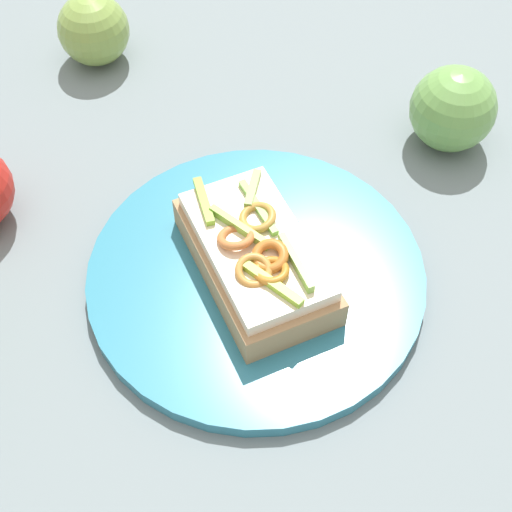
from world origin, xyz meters
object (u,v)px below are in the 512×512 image
object	(u,v)px
plate	(256,276)
sandwich	(256,256)
apple_1	(453,109)
apple_0	(93,30)

from	to	relation	value
plate	sandwich	world-z (taller)	sandwich
sandwich	apple_1	size ratio (longest dim) A/B	2.18
plate	sandwich	size ratio (longest dim) A/B	1.60
sandwich	apple_0	size ratio (longest dim) A/B	2.37
apple_1	apple_0	bearing A→B (deg)	73.81
apple_0	apple_1	xyz separation A→B (m)	(-0.10, -0.35, 0.00)
apple_0	plate	bearing A→B (deg)	-146.72
sandwich	apple_1	xyz separation A→B (m)	(0.17, -0.17, 0.01)
sandwich	apple_0	world-z (taller)	apple_0
plate	sandwich	xyz separation A→B (m)	(-0.00, -0.00, 0.03)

